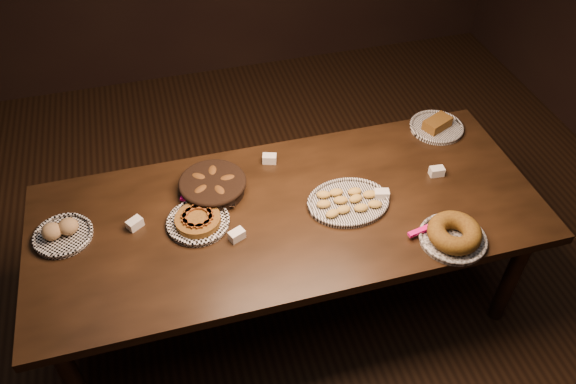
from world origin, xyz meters
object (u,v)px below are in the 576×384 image
object	(u,v)px
buffet_table	(289,221)
bundt_cake_plate	(454,235)
madeleine_platter	(348,202)
apple_tart_plate	(198,221)

from	to	relation	value
buffet_table	bundt_cake_plate	distance (m)	0.76
madeleine_platter	bundt_cake_plate	xyz separation A→B (m)	(0.37, -0.34, 0.02)
apple_tart_plate	bundt_cake_plate	size ratio (longest dim) A/B	0.98
buffet_table	bundt_cake_plate	bearing A→B (deg)	-29.89
buffet_table	apple_tart_plate	distance (m)	0.43
buffet_table	apple_tart_plate	world-z (taller)	apple_tart_plate
madeleine_platter	buffet_table	bearing A→B (deg)	-173.38
buffet_table	bundt_cake_plate	size ratio (longest dim) A/B	6.97
buffet_table	madeleine_platter	xyz separation A→B (m)	(0.28, -0.04, 0.09)
madeleine_platter	bundt_cake_plate	bearing A→B (deg)	-27.97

